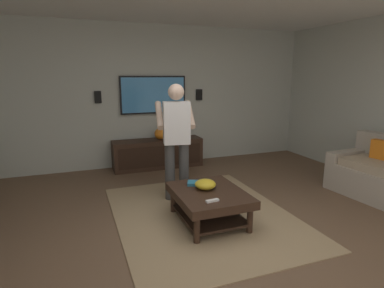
# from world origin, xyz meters

# --- Properties ---
(ground_plane) EXTENTS (8.03, 8.03, 0.00)m
(ground_plane) POSITION_xyz_m (0.00, 0.00, 0.00)
(ground_plane) COLOR brown
(wall_back_tv) EXTENTS (0.10, 6.89, 2.69)m
(wall_back_tv) POSITION_xyz_m (3.20, 0.00, 1.35)
(wall_back_tv) COLOR #B2B7AD
(wall_back_tv) RESTS_ON ground
(area_rug) EXTENTS (2.70, 2.14, 0.01)m
(area_rug) POSITION_xyz_m (0.57, -0.10, 0.01)
(area_rug) COLOR #9E8460
(area_rug) RESTS_ON ground
(coffee_table) EXTENTS (1.00, 0.80, 0.40)m
(coffee_table) POSITION_xyz_m (0.37, -0.10, 0.30)
(coffee_table) COLOR #332116
(coffee_table) RESTS_ON ground
(media_console) EXTENTS (0.45, 1.70, 0.55)m
(media_console) POSITION_xyz_m (2.86, -0.12, 0.28)
(media_console) COLOR #332116
(media_console) RESTS_ON ground
(tv) EXTENTS (0.05, 1.28, 0.72)m
(tv) POSITION_xyz_m (3.10, -0.12, 1.38)
(tv) COLOR black
(person_standing) EXTENTS (0.60, 0.61, 1.64)m
(person_standing) POSITION_xyz_m (1.23, 0.02, 0.93)
(person_standing) COLOR #3F3F3F
(person_standing) RESTS_ON ground
(bowl) EXTENTS (0.26, 0.26, 0.12)m
(bowl) POSITION_xyz_m (0.45, -0.09, 0.46)
(bowl) COLOR gold
(bowl) RESTS_ON coffee_table
(remote_white) EXTENTS (0.06, 0.15, 0.02)m
(remote_white) POSITION_xyz_m (0.06, -0.01, 0.41)
(remote_white) COLOR white
(remote_white) RESTS_ON coffee_table
(book) EXTENTS (0.23, 0.26, 0.04)m
(book) POSITION_xyz_m (0.64, -0.04, 0.42)
(book) COLOR teal
(book) RESTS_ON coffee_table
(vase_round) EXTENTS (0.22, 0.22, 0.22)m
(vase_round) POSITION_xyz_m (2.85, -0.17, 0.66)
(vase_round) COLOR orange
(vase_round) RESTS_ON media_console
(wall_speaker_left) EXTENTS (0.06, 0.12, 0.22)m
(wall_speaker_left) POSITION_xyz_m (3.12, -1.07, 1.36)
(wall_speaker_left) COLOR black
(wall_speaker_right) EXTENTS (0.06, 0.12, 0.22)m
(wall_speaker_right) POSITION_xyz_m (3.12, 0.91, 1.36)
(wall_speaker_right) COLOR black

